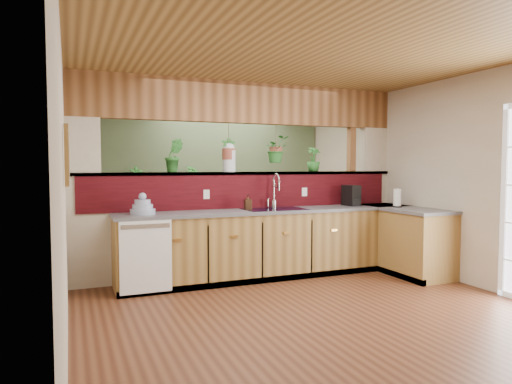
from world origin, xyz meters
name	(u,v)px	position (x,y,z in m)	size (l,w,h in m)	color
ground	(290,298)	(0.00, 0.00, 0.00)	(4.60, 7.00, 0.01)	#502A18
ceiling	(291,62)	(0.00, 0.00, 2.60)	(4.60, 7.00, 0.01)	brown
wall_back	(204,175)	(0.00, 3.50, 1.30)	(4.60, 0.02, 2.60)	beige
wall_left	(64,185)	(-2.30, 0.00, 1.30)	(0.02, 7.00, 2.60)	beige
wall_right	(450,179)	(2.30, 0.00, 1.30)	(0.02, 7.00, 2.60)	beige
pass_through_partition	(249,186)	(0.03, 1.35, 1.19)	(4.60, 0.21, 2.60)	beige
pass_through_ledge	(247,173)	(0.00, 1.35, 1.37)	(4.60, 0.21, 0.04)	brown
header_beam	(246,103)	(0.00, 1.35, 2.33)	(4.60, 0.15, 0.55)	brown
sage_backwall	(204,175)	(0.00, 3.48, 1.30)	(4.55, 0.02, 2.55)	#59704C
countertop	(317,241)	(0.84, 0.87, 0.45)	(4.14, 1.52, 0.90)	brown
dishwasher	(146,256)	(-1.48, 0.66, 0.46)	(0.58, 0.03, 0.82)	white
navy_sink	(274,215)	(0.25, 0.98, 0.82)	(0.82, 0.50, 0.18)	black
framed_print	(67,156)	(-2.27, -0.80, 1.55)	(0.04, 0.35, 0.45)	brown
faucet	(275,189)	(0.33, 1.13, 1.15)	(0.21, 0.21, 0.47)	#B7B7B2
dish_stack	(143,208)	(-1.46, 0.98, 0.98)	(0.29, 0.29, 0.26)	#919CBB
soap_dispenser	(248,202)	(-0.10, 1.03, 1.00)	(0.09, 0.09, 0.20)	#3C2415
coffee_maker	(352,196)	(1.48, 1.01, 1.04)	(0.16, 0.27, 0.30)	black
paper_towel	(397,198)	(1.94, 0.58, 1.02)	(0.13, 0.13, 0.27)	black
glass_jar	(229,158)	(-0.25, 1.35, 1.58)	(0.17, 0.17, 0.39)	silver
ledge_plant_left	(174,155)	(-1.00, 1.35, 1.61)	(0.24, 0.19, 0.43)	#266925
ledge_plant_right	(313,159)	(1.05, 1.35, 1.57)	(0.20, 0.20, 0.36)	#266925
hanging_plant_a	(229,142)	(-0.26, 1.35, 1.79)	(0.23, 0.19, 0.49)	brown
hanging_plant_b	(276,138)	(0.44, 1.35, 1.87)	(0.38, 0.34, 0.49)	brown
shelving_console	(176,222)	(-0.58, 3.25, 0.50)	(1.60, 0.43, 1.07)	black
shelf_plant_a	(137,179)	(-1.22, 3.25, 1.25)	(0.23, 0.15, 0.43)	#266925
shelf_plant_b	(192,179)	(-0.28, 3.25, 1.25)	(0.24, 0.24, 0.43)	#266925
floor_plant	(249,232)	(0.55, 2.64, 0.36)	(0.65, 0.56, 0.72)	#266925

